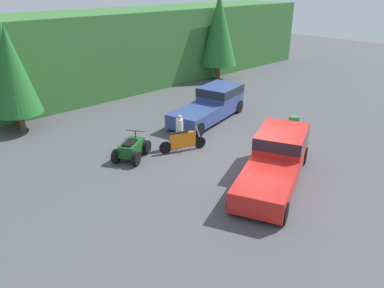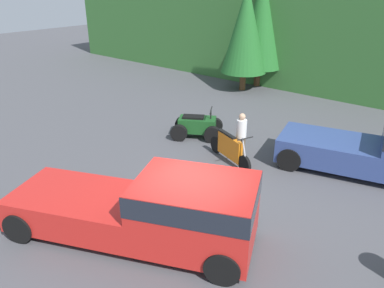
{
  "view_description": "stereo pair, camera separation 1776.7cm",
  "coord_description": "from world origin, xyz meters",
  "views": [
    {
      "loc": [
        -12.3,
        -8.78,
        7.66
      ],
      "look_at": [
        -1.87,
        2.33,
        0.95
      ],
      "focal_mm": 35.0,
      "sensor_mm": 36.0,
      "label": 1
    },
    {
      "loc": [
        5.17,
        -6.13,
        5.85
      ],
      "look_at": [
        -1.87,
        2.33,
        0.95
      ],
      "focal_mm": 35.0,
      "sensor_mm": 36.0,
      "label": 2
    }
  ],
  "objects": [
    {
      "name": "tree_left",
      "position": [
        -5.93,
        11.68,
        3.34
      ],
      "size": [
        2.5,
        2.5,
        5.68
      ],
      "color": "brown",
      "rests_on": "ground_plane"
    },
    {
      "name": "pickup_truck_red",
      "position": [
        -0.21,
        -1.02,
        0.93
      ],
      "size": [
        6.26,
        4.21,
        1.76
      ],
      "rotation": [
        0.0,
        0.0,
        0.42
      ],
      "color": "red",
      "rests_on": "ground_plane"
    },
    {
      "name": "tree_mid_left",
      "position": [
        -5.75,
        12.98,
        3.61
      ],
      "size": [
        2.7,
        2.7,
        6.14
      ],
      "color": "brown",
      "rests_on": "ground_plane"
    },
    {
      "name": "rider_person",
      "position": [
        -1.1,
        4.04,
        0.92
      ],
      "size": [
        0.43,
        0.43,
        1.7
      ],
      "rotation": [
        0.0,
        0.0,
        -0.27
      ],
      "color": "brown",
      "rests_on": "ground_plane"
    },
    {
      "name": "dirt_bike",
      "position": [
        -1.27,
        3.62,
        0.5
      ],
      "size": [
        2.23,
        1.08,
        1.21
      ],
      "rotation": [
        0.0,
        0.0,
        -0.38
      ],
      "color": "black",
      "rests_on": "ground_plane"
    },
    {
      "name": "hillside_backdrop",
      "position": [
        0.0,
        16.0,
        2.81
      ],
      "size": [
        44.0,
        6.0,
        5.61
      ],
      "color": "#387033",
      "rests_on": "ground_plane"
    },
    {
      "name": "quad_atv",
      "position": [
        -3.54,
        4.65,
        0.46
      ],
      "size": [
        2.29,
        2.04,
        1.17
      ],
      "rotation": [
        0.0,
        0.0,
        0.55
      ],
      "color": "black",
      "rests_on": "ground_plane"
    },
    {
      "name": "ground_plane",
      "position": [
        0.0,
        0.0,
        0.0
      ],
      "size": [
        80.0,
        80.0,
        0.0
      ],
      "primitive_type": "plane",
      "color": "#4C4C51"
    }
  ]
}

